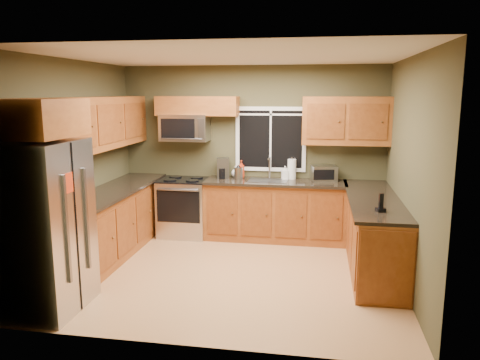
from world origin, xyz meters
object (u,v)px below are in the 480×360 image
(refrigerator, at_px, (44,227))
(range, at_px, (184,207))
(microwave, at_px, (185,128))
(kettle, at_px, (238,173))
(soap_bottle_a, at_px, (241,169))
(coffee_maker, at_px, (223,169))
(soap_bottle_b, at_px, (285,173))
(paper_towel_roll, at_px, (292,169))
(soap_bottle_c, at_px, (236,171))
(toaster_oven, at_px, (324,173))
(cordless_phone, at_px, (381,206))

(refrigerator, relative_size, range, 1.92)
(microwave, bearing_deg, refrigerator, -103.34)
(kettle, relative_size, soap_bottle_a, 0.85)
(range, relative_size, kettle, 3.95)
(range, bearing_deg, soap_bottle_a, 11.68)
(refrigerator, height_order, soap_bottle_a, refrigerator)
(coffee_maker, bearing_deg, soap_bottle_b, 2.43)
(range, bearing_deg, paper_towel_roll, 7.06)
(refrigerator, height_order, soap_bottle_c, refrigerator)
(toaster_oven, height_order, paper_towel_roll, paper_towel_roll)
(range, relative_size, coffee_maker, 2.97)
(toaster_oven, xyz_separation_m, soap_bottle_a, (-1.30, 0.04, 0.02))
(coffee_maker, distance_m, soap_bottle_b, 0.98)
(refrigerator, distance_m, coffee_maker, 3.18)
(refrigerator, xyz_separation_m, cordless_phone, (3.51, 1.09, 0.10))
(cordless_phone, bearing_deg, soap_bottle_b, 123.66)
(kettle, bearing_deg, microwave, 172.19)
(soap_bottle_b, distance_m, cordless_phone, 2.22)
(coffee_maker, bearing_deg, kettle, -21.70)
(toaster_oven, bearing_deg, kettle, -174.26)
(toaster_oven, xyz_separation_m, soap_bottle_b, (-0.60, 0.02, -0.01))
(soap_bottle_c, bearing_deg, microwave, -173.28)
(soap_bottle_a, relative_size, soap_bottle_c, 1.55)
(coffee_maker, distance_m, cordless_phone, 2.85)
(range, height_order, cordless_phone, cordless_phone)
(kettle, distance_m, soap_bottle_b, 0.73)
(coffee_maker, xyz_separation_m, cordless_phone, (2.21, -1.80, -0.08))
(refrigerator, xyz_separation_m, paper_towel_roll, (2.39, 2.98, 0.20))
(microwave, bearing_deg, soap_bottle_b, 1.01)
(microwave, height_order, soap_bottle_a, microwave)
(soap_bottle_b, xyz_separation_m, cordless_phone, (1.23, -1.84, -0.04))
(microwave, bearing_deg, paper_towel_roll, 2.50)
(toaster_oven, distance_m, soap_bottle_c, 1.40)
(microwave, distance_m, soap_bottle_c, 1.07)
(paper_towel_roll, xyz_separation_m, soap_bottle_b, (-0.10, -0.05, -0.05))
(refrigerator, relative_size, coffee_maker, 5.70)
(refrigerator, relative_size, microwave, 2.37)
(soap_bottle_b, relative_size, cordless_phone, 0.99)
(soap_bottle_c, bearing_deg, cordless_phone, -43.34)
(microwave, height_order, paper_towel_roll, microwave)
(microwave, distance_m, kettle, 1.12)
(range, height_order, coffee_maker, coffee_maker)
(soap_bottle_a, distance_m, soap_bottle_c, 0.12)
(toaster_oven, bearing_deg, soap_bottle_a, 178.28)
(coffee_maker, distance_m, soap_bottle_c, 0.22)
(microwave, xyz_separation_m, cordless_phone, (2.82, -1.82, -0.73))
(kettle, bearing_deg, soap_bottle_a, 84.58)
(soap_bottle_b, distance_m, soap_bottle_c, 0.80)
(kettle, distance_m, paper_towel_roll, 0.84)
(paper_towel_roll, distance_m, soap_bottle_a, 0.80)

